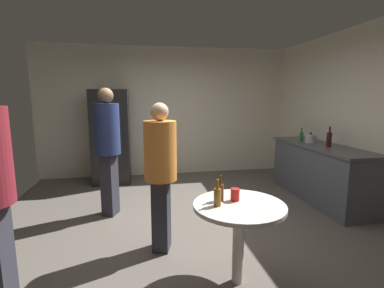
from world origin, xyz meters
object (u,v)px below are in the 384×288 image
(refrigerator, at_px, (111,137))
(beer_bottle_on_counter, at_px, (301,136))
(person_in_navy_shirt, at_px, (108,142))
(person_in_orange_shirt, at_px, (161,167))
(beer_bottle_brown, at_px, (220,192))
(plastic_cup_red, at_px, (235,195))
(wine_bottle_on_counter, at_px, (329,139))
(foreground_table, at_px, (239,215))
(beer_bottle_amber, at_px, (217,196))
(kettle, at_px, (311,139))

(refrigerator, bearing_deg, beer_bottle_on_counter, -19.12)
(beer_bottle_on_counter, bearing_deg, person_in_navy_shirt, -171.13)
(refrigerator, bearing_deg, person_in_orange_shirt, -74.29)
(beer_bottle_brown, xyz_separation_m, person_in_orange_shirt, (-0.48, 0.58, 0.11))
(plastic_cup_red, bearing_deg, person_in_navy_shirt, 126.95)
(wine_bottle_on_counter, relative_size, foreground_table, 0.39)
(wine_bottle_on_counter, relative_size, beer_bottle_brown, 1.35)
(beer_bottle_on_counter, distance_m, beer_bottle_brown, 3.01)
(beer_bottle_amber, distance_m, person_in_navy_shirt, 2.08)
(foreground_table, xyz_separation_m, person_in_navy_shirt, (-1.27, 1.76, 0.41))
(plastic_cup_red, distance_m, person_in_orange_shirt, 0.87)
(kettle, distance_m, person_in_navy_shirt, 3.26)
(foreground_table, distance_m, plastic_cup_red, 0.18)
(plastic_cup_red, distance_m, person_in_navy_shirt, 2.11)
(foreground_table, xyz_separation_m, beer_bottle_amber, (-0.20, -0.01, 0.19))
(person_in_navy_shirt, bearing_deg, foreground_table, -31.98)
(wine_bottle_on_counter, height_order, foreground_table, wine_bottle_on_counter)
(person_in_orange_shirt, bearing_deg, wine_bottle_on_counter, 35.89)
(beer_bottle_brown, bearing_deg, beer_bottle_on_counter, 45.92)
(foreground_table, distance_m, beer_bottle_brown, 0.26)
(foreground_table, xyz_separation_m, plastic_cup_red, (-0.01, 0.09, 0.16))
(plastic_cup_red, xyz_separation_m, person_in_navy_shirt, (-1.26, 1.68, 0.25))
(kettle, height_order, wine_bottle_on_counter, wine_bottle_on_counter)
(beer_bottle_amber, bearing_deg, plastic_cup_red, 26.11)
(beer_bottle_amber, bearing_deg, person_in_orange_shirt, 121.69)
(wine_bottle_on_counter, height_order, person_in_orange_shirt, person_in_orange_shirt)
(kettle, bearing_deg, beer_bottle_brown, -137.78)
(refrigerator, relative_size, plastic_cup_red, 16.36)
(wine_bottle_on_counter, bearing_deg, refrigerator, 152.21)
(kettle, height_order, beer_bottle_brown, kettle)
(refrigerator, height_order, wine_bottle_on_counter, refrigerator)
(beer_bottle_on_counter, relative_size, plastic_cup_red, 2.09)
(refrigerator, xyz_separation_m, beer_bottle_amber, (1.20, -3.43, -0.08))
(plastic_cup_red, bearing_deg, foreground_table, -82.84)
(person_in_navy_shirt, bearing_deg, person_in_orange_shirt, -36.82)
(kettle, distance_m, person_in_orange_shirt, 2.93)
(beer_bottle_brown, height_order, plastic_cup_red, beer_bottle_brown)
(person_in_navy_shirt, distance_m, person_in_orange_shirt, 1.26)
(refrigerator, distance_m, kettle, 3.65)
(wine_bottle_on_counter, bearing_deg, beer_bottle_brown, -144.95)
(person_in_navy_shirt, bearing_deg, refrigerator, 116.47)
(person_in_navy_shirt, bearing_deg, beer_bottle_brown, -33.50)
(wine_bottle_on_counter, relative_size, person_in_orange_shirt, 0.19)
(beer_bottle_amber, bearing_deg, beer_bottle_on_counter, 46.59)
(refrigerator, distance_m, beer_bottle_on_counter, 3.54)
(foreground_table, distance_m, beer_bottle_amber, 0.27)
(beer_bottle_brown, bearing_deg, refrigerator, 110.71)
(person_in_orange_shirt, bearing_deg, person_in_navy_shirt, 137.38)
(refrigerator, height_order, person_in_navy_shirt, refrigerator)
(refrigerator, xyz_separation_m, beer_bottle_on_counter, (3.34, -1.16, 0.08))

